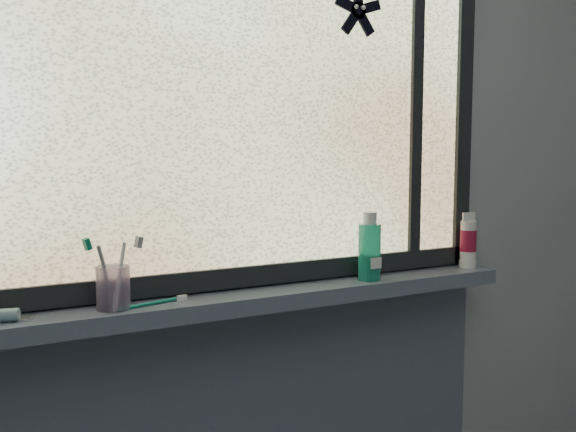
# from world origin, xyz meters

# --- Properties ---
(wall_back) EXTENTS (3.00, 0.01, 2.50)m
(wall_back) POSITION_xyz_m (0.00, 1.30, 1.25)
(wall_back) COLOR #9EA3A8
(wall_back) RESTS_ON ground
(windowsill) EXTENTS (1.62, 0.14, 0.04)m
(windowsill) POSITION_xyz_m (0.00, 1.23, 1.00)
(windowsill) COLOR #50596A
(windowsill) RESTS_ON wall_back
(window_pane) EXTENTS (1.50, 0.01, 1.00)m
(window_pane) POSITION_xyz_m (0.00, 1.28, 1.53)
(window_pane) COLOR silver
(window_pane) RESTS_ON wall_back
(frame_bottom) EXTENTS (1.60, 0.03, 0.05)m
(frame_bottom) POSITION_xyz_m (0.00, 1.28, 1.05)
(frame_bottom) COLOR black
(frame_bottom) RESTS_ON windowsill
(frame_right) EXTENTS (0.05, 0.03, 1.10)m
(frame_right) POSITION_xyz_m (0.78, 1.28, 1.53)
(frame_right) COLOR black
(frame_right) RESTS_ON wall_back
(frame_mullion) EXTENTS (0.03, 0.03, 1.00)m
(frame_mullion) POSITION_xyz_m (0.60, 1.28, 1.53)
(frame_mullion) COLOR black
(frame_mullion) RESTS_ON wall_back
(starfish_sticker) EXTENTS (0.15, 0.02, 0.15)m
(starfish_sticker) POSITION_xyz_m (0.40, 1.27, 1.72)
(starfish_sticker) COLOR black
(starfish_sticker) RESTS_ON window_pane
(toothbrush_cup) EXTENTS (0.09, 0.09, 0.09)m
(toothbrush_cup) POSITION_xyz_m (-0.26, 1.22, 1.07)
(toothbrush_cup) COLOR #AC90BF
(toothbrush_cup) RESTS_ON windowsill
(toothbrush_lying) EXTENTS (0.18, 0.06, 0.01)m
(toothbrush_lying) POSITION_xyz_m (-0.19, 1.21, 1.03)
(toothbrush_lying) COLOR #0D7D5D
(toothbrush_lying) RESTS_ON windowsill
(mouthwash_bottle) EXTENTS (0.06, 0.06, 0.15)m
(mouthwash_bottle) POSITION_xyz_m (0.40, 1.21, 1.11)
(mouthwash_bottle) COLOR #21AB87
(mouthwash_bottle) RESTS_ON windowsill
(cream_tube) EXTENTS (0.05, 0.05, 0.11)m
(cream_tube) POSITION_xyz_m (0.77, 1.23, 1.11)
(cream_tube) COLOR silver
(cream_tube) RESTS_ON windowsill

